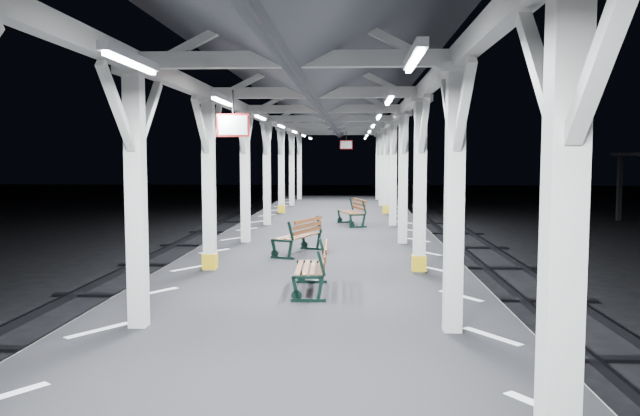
{
  "coord_description": "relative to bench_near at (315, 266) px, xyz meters",
  "views": [
    {
      "loc": [
        0.75,
        -9.75,
        3.19
      ],
      "look_at": [
        0.11,
        2.21,
        2.2
      ],
      "focal_mm": 35.0,
      "sensor_mm": 36.0,
      "label": 1
    }
  ],
  "objects": [
    {
      "name": "ground",
      "position": [
        -0.15,
        -0.18,
        -1.42
      ],
      "size": [
        120.0,
        120.0,
        0.0
      ],
      "primitive_type": "plane",
      "color": "black",
      "rests_on": "ground"
    },
    {
      "name": "platform",
      "position": [
        -0.15,
        -0.18,
        -0.92
      ],
      "size": [
        6.0,
        50.0,
        1.0
      ],
      "primitive_type": "cube",
      "color": "black",
      "rests_on": "ground"
    },
    {
      "name": "hazard_stripes_left",
      "position": [
        -2.6,
        -0.18,
        -0.42
      ],
      "size": [
        1.0,
        48.0,
        0.01
      ],
      "primitive_type": "cube",
      "color": "silver",
      "rests_on": "platform"
    },
    {
      "name": "hazard_stripes_right",
      "position": [
        2.3,
        -0.18,
        -0.42
      ],
      "size": [
        1.0,
        48.0,
        0.01
      ],
      "primitive_type": "cube",
      "color": "silver",
      "rests_on": "platform"
    },
    {
      "name": "track_left",
      "position": [
        -5.15,
        -0.18,
        -1.34
      ],
      "size": [
        2.2,
        60.0,
        0.16
      ],
      "color": "#2D2D33",
      "rests_on": "ground"
    },
    {
      "name": "track_right",
      "position": [
        4.85,
        -0.18,
        -1.34
      ],
      "size": [
        2.2,
        60.0,
        0.16
      ],
      "color": "#2D2D33",
      "rests_on": "ground"
    },
    {
      "name": "canopy",
      "position": [
        -0.15,
        -0.2,
        3.14
      ],
      "size": [
        5.4,
        49.0,
        4.65
      ],
      "color": "beige",
      "rests_on": "platform"
    },
    {
      "name": "bench_near",
      "position": [
        0.0,
        0.0,
        0.0
      ],
      "size": [
        0.6,
        1.48,
        0.79
      ],
      "rotation": [
        0.0,
        0.0,
        0.03
      ],
      "color": "black",
      "rests_on": "platform"
    },
    {
      "name": "bench_mid",
      "position": [
        -0.56,
        3.86,
        0.02
      ],
      "size": [
        1.06,
        1.62,
        0.82
      ],
      "rotation": [
        0.0,
        0.0,
        -0.37
      ],
      "color": "black",
      "rests_on": "platform"
    },
    {
      "name": "bench_far",
      "position": [
        0.63,
        9.88,
        0.03
      ],
      "size": [
        0.96,
        1.64,
        0.84
      ],
      "rotation": [
        0.0,
        0.0,
        0.27
      ],
      "color": "black",
      "rests_on": "platform"
    }
  ]
}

